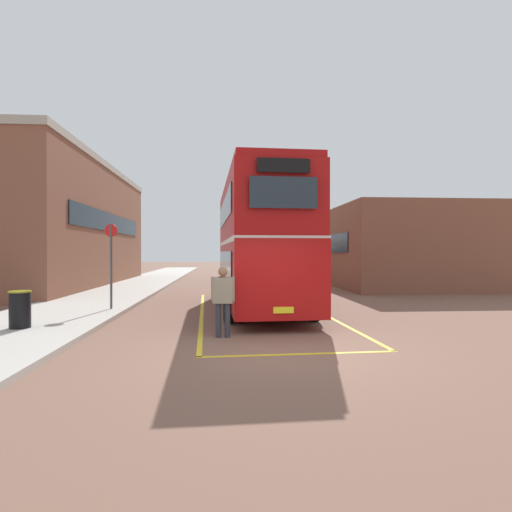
{
  "coord_description": "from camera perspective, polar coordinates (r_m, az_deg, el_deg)",
  "views": [
    {
      "loc": [
        -1.14,
        -8.59,
        2.1
      ],
      "look_at": [
        0.23,
        9.39,
        1.93
      ],
      "focal_mm": 29.49,
      "sensor_mm": 36.0,
      "label": 1
    }
  ],
  "objects": [
    {
      "name": "ground_plane",
      "position": [
        23.12,
        -1.52,
        -4.67
      ],
      "size": [
        135.6,
        135.6,
        0.0
      ],
      "primitive_type": "plane",
      "color": "brown"
    },
    {
      "name": "pedestrian_boarding",
      "position": [
        10.38,
        -4.52,
        -5.5
      ],
      "size": [
        0.58,
        0.26,
        1.73
      ],
      "color": "#2D2D38",
      "rests_on": "ground"
    },
    {
      "name": "single_deck_bus",
      "position": [
        32.61,
        1.38,
        -0.27
      ],
      "size": [
        2.67,
        9.62,
        3.02
      ],
      "color": "black",
      "rests_on": "ground"
    },
    {
      "name": "sidewalk_left",
      "position": [
        26.03,
        -16.27,
        -3.95
      ],
      "size": [
        4.0,
        57.6,
        0.14
      ],
      "primitive_type": "cube",
      "color": "#B2ADA3",
      "rests_on": "ground"
    },
    {
      "name": "double_decker_bus",
      "position": [
        15.72,
        0.29,
        2.05
      ],
      "size": [
        3.16,
        10.44,
        4.75
      ],
      "color": "black",
      "rests_on": "ground"
    },
    {
      "name": "brick_building_left",
      "position": [
        28.23,
        -24.08,
        3.82
      ],
      "size": [
        5.22,
        18.97,
        7.46
      ],
      "color": "brown",
      "rests_on": "ground"
    },
    {
      "name": "litter_bin",
      "position": [
        12.48,
        -29.37,
        -6.32
      ],
      "size": [
        0.54,
        0.54,
        0.96
      ],
      "color": "black",
      "rests_on": "sidewalk_left"
    },
    {
      "name": "bay_marking_yellow",
      "position": [
        13.96,
        1.1,
        -8.09
      ],
      "size": [
        4.73,
        12.52,
        0.01
      ],
      "color": "gold",
      "rests_on": "ground"
    },
    {
      "name": "bus_stop_sign",
      "position": [
        15.32,
        -19.06,
        -0.29
      ],
      "size": [
        0.44,
        0.09,
        2.92
      ],
      "color": "#4C4C51",
      "rests_on": "sidewalk_left"
    },
    {
      "name": "depot_building_right",
      "position": [
        30.7,
        16.69,
        1.05
      ],
      "size": [
        8.84,
        17.53,
        4.77
      ],
      "color": "brown",
      "rests_on": "ground"
    }
  ]
}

